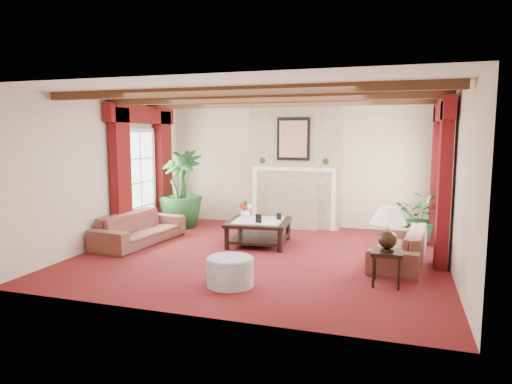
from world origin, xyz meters
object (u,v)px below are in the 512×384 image
(coffee_table, at_px, (259,233))
(side_table, at_px, (386,268))
(ottoman, at_px, (230,272))
(sofa_right, at_px, (399,240))
(sofa_left, at_px, (140,223))
(potted_palm, at_px, (181,206))

(coffee_table, distance_m, side_table, 2.89)
(coffee_table, xyz_separation_m, ottoman, (0.32, -2.33, -0.04))
(coffee_table, height_order, ottoman, coffee_table)
(sofa_right, height_order, ottoman, sofa_right)
(sofa_right, bearing_deg, coffee_table, -94.53)
(sofa_left, height_order, sofa_right, sofa_left)
(sofa_left, relative_size, side_table, 4.23)
(sofa_right, distance_m, coffee_table, 2.56)
(potted_palm, bearing_deg, side_table, -30.97)
(sofa_left, height_order, coffee_table, sofa_left)
(potted_palm, relative_size, side_table, 3.67)
(coffee_table, bearing_deg, potted_palm, 149.17)
(sofa_left, relative_size, coffee_table, 1.84)
(potted_palm, distance_m, ottoman, 4.16)
(sofa_right, distance_m, potted_palm, 4.87)
(side_table, bearing_deg, potted_palm, 149.03)
(side_table, xyz_separation_m, ottoman, (-2.04, -0.66, -0.05))
(coffee_table, xyz_separation_m, side_table, (2.36, -1.67, 0.01))
(sofa_right, height_order, side_table, sofa_right)
(sofa_left, height_order, side_table, sofa_left)
(sofa_left, distance_m, sofa_right, 4.69)
(sofa_left, xyz_separation_m, potted_palm, (0.05, 1.61, 0.09))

